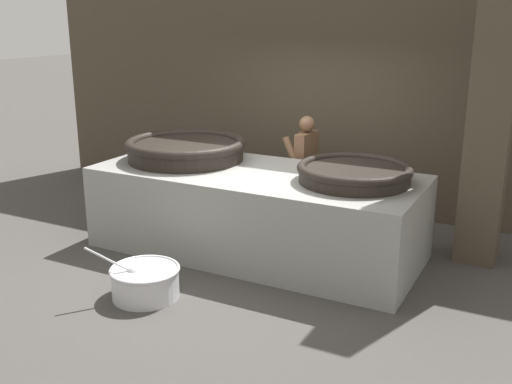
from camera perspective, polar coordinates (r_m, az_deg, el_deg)
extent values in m
plane|color=#474442|center=(7.52, 0.00, -5.61)|extent=(60.00, 60.00, 0.00)
cube|color=#4C4233|center=(9.02, 6.75, 12.64)|extent=(9.80, 0.24, 4.47)
cube|color=#4C4233|center=(7.24, 21.88, 10.65)|extent=(0.47, 0.47, 4.47)
cube|color=gray|center=(7.34, 0.00, -1.91)|extent=(3.96, 1.67, 1.02)
cylinder|color=black|center=(7.82, -6.70, 3.84)|extent=(1.49, 1.49, 0.22)
torus|color=black|center=(7.80, -6.73, 4.61)|extent=(1.55, 1.55, 0.12)
cylinder|color=black|center=(6.81, 9.34, 1.57)|extent=(1.25, 1.25, 0.16)
torus|color=black|center=(6.79, 9.37, 2.22)|extent=(1.30, 1.30, 0.10)
cylinder|color=brown|center=(8.25, 4.46, -0.82)|extent=(0.11, 0.11, 0.76)
cylinder|color=brown|center=(8.40, 4.96, -0.53)|extent=(0.11, 0.11, 0.76)
cube|color=#4C663F|center=(8.28, 4.73, 0.32)|extent=(0.19, 0.24, 0.49)
cube|color=brown|center=(8.15, 4.82, 3.74)|extent=(0.17, 0.47, 0.56)
cylinder|color=brown|center=(7.99, 3.48, 3.49)|extent=(0.31, 0.11, 0.52)
cylinder|color=brown|center=(8.40, 4.93, 4.10)|extent=(0.31, 0.11, 0.52)
sphere|color=brown|center=(8.08, 4.89, 6.48)|extent=(0.21, 0.21, 0.21)
cylinder|color=silver|center=(6.40, -10.48, -8.52)|extent=(0.70, 0.70, 0.31)
torus|color=silver|center=(6.33, -10.56, -7.25)|extent=(0.73, 0.73, 0.03)
cylinder|color=orange|center=(6.37, -10.52, -7.95)|extent=(0.61, 0.61, 0.08)
cylinder|color=orange|center=(6.37, -11.81, -7.47)|extent=(0.06, 0.05, 0.04)
cylinder|color=orange|center=(6.29, -12.14, -7.85)|extent=(0.05, 0.03, 0.03)
cylinder|color=orange|center=(6.34, -8.72, -7.45)|extent=(0.06, 0.03, 0.03)
cylinder|color=orange|center=(6.19, -10.59, -8.17)|extent=(0.03, 0.05, 0.03)
cylinder|color=orange|center=(6.28, -9.42, -7.73)|extent=(0.05, 0.06, 0.03)
cylinder|color=orange|center=(6.28, -11.07, -7.79)|extent=(0.06, 0.06, 0.03)
sphere|color=silver|center=(6.33, -11.65, -7.48)|extent=(0.13, 0.13, 0.13)
cylinder|color=silver|center=(6.26, -13.83, -6.32)|extent=(0.35, 0.35, 0.34)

